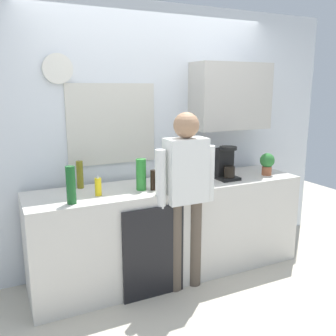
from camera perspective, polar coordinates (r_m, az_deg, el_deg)
The scene contains 14 objects.
ground_plane at distance 3.58m, azimuth 2.59°, elevation -17.83°, with size 8.00×8.00×0.00m, color beige.
kitchen_counter at distance 3.62m, azimuth 0.37°, elevation -9.45°, with size 2.65×0.64×0.91m, color beige.
dishwasher_panel at distance 3.24m, azimuth -2.21°, elevation -13.08°, with size 0.56×0.02×0.82m, color black.
back_wall_assembly at distance 3.79m, azimuth -0.90°, elevation 5.74°, with size 4.25×0.42×2.60m.
coffee_maker at distance 3.67m, azimuth 8.99°, elevation 0.54°, with size 0.20×0.20×0.33m.
bottle_dark_sauce at distance 3.26m, azimuth -2.27°, elevation -1.88°, with size 0.06×0.06×0.18m, color black.
bottle_olive_oil at distance 3.40m, azimuth -13.51°, elevation -1.00°, with size 0.06×0.06×0.25m, color olive.
bottle_green_wine at distance 2.95m, azimuth -14.83°, elevation -2.58°, with size 0.07×0.07×0.30m, color #195923.
bottle_red_vinegar at distance 4.03m, azimuth 8.84°, elevation 1.07°, with size 0.06×0.06×0.22m, color maroon.
bottle_clear_soda at distance 3.25m, azimuth -4.20°, elevation -1.00°, with size 0.09×0.09×0.28m, color #2D8C33.
cup_blue_mug at distance 3.58m, azimuth 2.19°, elevation -1.22°, with size 0.08×0.08×0.10m, color #3351B2.
potted_plant at distance 3.93m, azimuth 15.12°, elevation 0.83°, with size 0.15×0.15×0.23m.
dish_soap at distance 3.14m, azimuth -10.78°, elevation -2.83°, with size 0.06×0.06×0.18m.
person_at_sink at distance 3.21m, azimuth 2.75°, elevation -3.03°, with size 0.57×0.22×1.60m.
Camera 1 is at (-1.48, -2.71, 1.80)m, focal length 39.30 mm.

